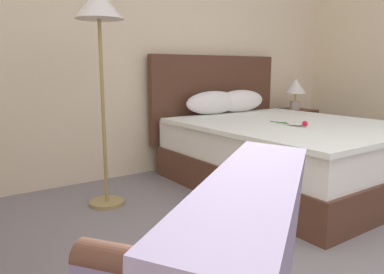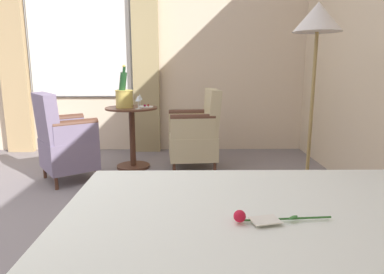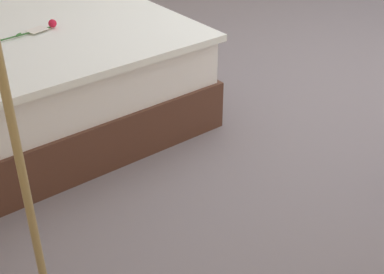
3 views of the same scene
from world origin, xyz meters
TOP-DOWN VIEW (x-y plane):
  - wall_headboard_side at (0.00, 3.22)m, footprint 5.87×0.12m
  - bed at (1.00, 2.08)m, footprint 1.72×2.15m
  - nightstand at (2.11, 2.84)m, footprint 0.45×0.43m
  - bedside_lamp at (2.11, 2.84)m, footprint 0.27×0.27m
  - floor_lamp_brass at (-0.60, 2.47)m, footprint 0.37×0.37m

SIDE VIEW (x-z plane):
  - nightstand at x=2.11m, z-range 0.00..0.58m
  - bed at x=1.00m, z-range -0.28..0.96m
  - bedside_lamp at x=2.11m, z-range 0.65..1.04m
  - floor_lamp_brass at x=-0.60m, z-range 0.59..2.27m
  - wall_headboard_side at x=0.00m, z-range 0.00..3.09m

